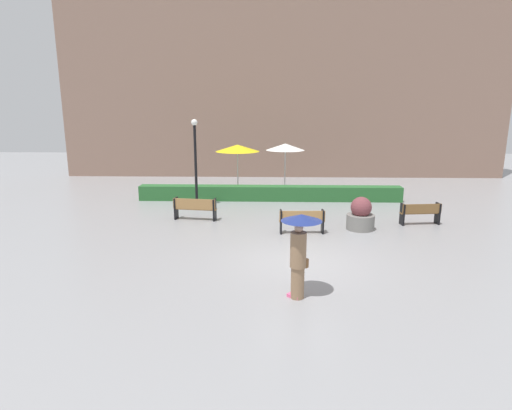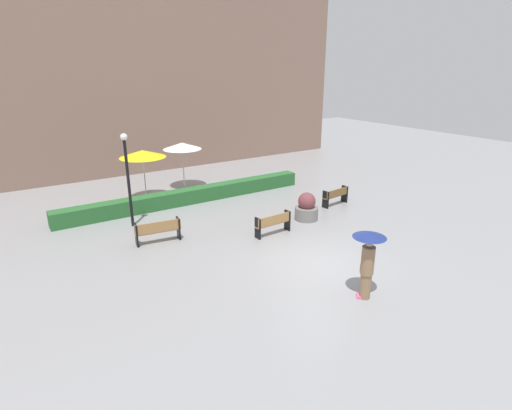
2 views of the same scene
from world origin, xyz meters
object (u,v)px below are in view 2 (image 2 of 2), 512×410
(planter_pot, at_px, (307,208))
(patio_umbrella_yellow, at_px, (143,154))
(pedestrian_with_umbrella, at_px, (368,256))
(bench_far_right, at_px, (336,195))
(bench_mid_center, at_px, (273,223))
(patio_umbrella_white, at_px, (182,146))
(bench_far_left, at_px, (158,230))
(lamp_post, at_px, (127,171))

(planter_pot, bearing_deg, patio_umbrella_yellow, 127.75)
(pedestrian_with_umbrella, relative_size, patio_umbrella_yellow, 0.80)
(bench_far_right, relative_size, bench_mid_center, 0.96)
(bench_mid_center, relative_size, patio_umbrella_yellow, 0.64)
(pedestrian_with_umbrella, distance_m, planter_pot, 6.52)
(pedestrian_with_umbrella, height_order, patio_umbrella_white, patio_umbrella_white)
(planter_pot, bearing_deg, bench_mid_center, -164.67)
(bench_mid_center, height_order, bench_far_left, bench_far_left)
(patio_umbrella_yellow, bearing_deg, bench_far_left, -104.19)
(patio_umbrella_white, bearing_deg, pedestrian_with_umbrella, -90.64)
(bench_far_left, bearing_deg, lamp_post, 97.60)
(lamp_post, relative_size, patio_umbrella_yellow, 1.53)
(patio_umbrella_yellow, bearing_deg, pedestrian_with_umbrella, -79.33)
(bench_far_right, height_order, bench_far_left, bench_far_left)
(lamp_post, height_order, patio_umbrella_white, lamp_post)
(planter_pot, distance_m, patio_umbrella_yellow, 8.40)
(bench_far_left, bearing_deg, patio_umbrella_white, 58.61)
(bench_mid_center, xyz_separation_m, pedestrian_with_umbrella, (-0.47, -5.28, 0.81))
(lamp_post, bearing_deg, planter_pot, -27.13)
(bench_mid_center, bearing_deg, bench_far_left, 156.98)
(planter_pot, xyz_separation_m, patio_umbrella_yellow, (-5.02, 6.48, 1.85))
(bench_far_left, relative_size, pedestrian_with_umbrella, 0.86)
(bench_far_right, distance_m, patio_umbrella_white, 8.56)
(pedestrian_with_umbrella, bearing_deg, patio_umbrella_yellow, 100.67)
(bench_far_left, distance_m, pedestrian_with_umbrella, 7.98)
(bench_far_right, bearing_deg, bench_far_left, 177.16)
(bench_far_right, bearing_deg, pedestrian_with_umbrella, -127.84)
(bench_far_left, height_order, patio_umbrella_white, patio_umbrella_white)
(bench_mid_center, bearing_deg, bench_far_right, 15.89)
(bench_mid_center, relative_size, planter_pot, 1.33)
(bench_far_left, bearing_deg, pedestrian_with_umbrella, -62.43)
(bench_far_right, xyz_separation_m, patio_umbrella_yellow, (-7.46, 5.76, 1.88))
(bench_far_left, xyz_separation_m, patio_umbrella_yellow, (1.35, 5.32, 1.86))
(lamp_post, bearing_deg, pedestrian_with_umbrella, -66.84)
(pedestrian_with_umbrella, bearing_deg, bench_mid_center, 84.88)
(patio_umbrella_yellow, relative_size, patio_umbrella_white, 1.01)
(bench_far_left, relative_size, patio_umbrella_white, 0.69)
(bench_far_right, height_order, pedestrian_with_umbrella, pedestrian_with_umbrella)
(bench_far_left, distance_m, lamp_post, 2.96)
(lamp_post, bearing_deg, bench_far_right, -16.49)
(bench_mid_center, xyz_separation_m, bench_far_left, (-4.15, 1.76, 0.01))
(bench_far_left, bearing_deg, bench_far_right, -2.84)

